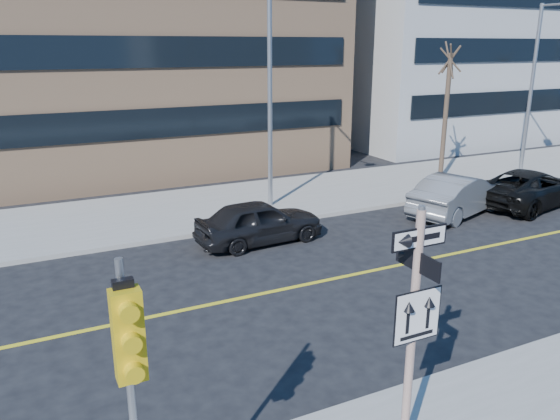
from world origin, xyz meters
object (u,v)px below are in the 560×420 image
sign_pole (413,324)px  street_tree_west (450,63)px  streetlight_a (273,88)px  streetlight_b (537,78)px  parked_car_b (458,195)px  traffic_signal (130,360)px  parked_car_c (530,188)px  parked_car_a (259,222)px

sign_pole → street_tree_west: 19.22m
streetlight_a → streetlight_b: bearing=0.0°
parked_car_b → street_tree_west: size_ratio=0.75×
traffic_signal → parked_car_c: 20.17m
streetlight_a → street_tree_west: 9.05m
streetlight_a → street_tree_west: bearing=3.5°
sign_pole → traffic_signal: sign_pole is taller
parked_car_b → streetlight_a: streetlight_a is taller
parked_car_a → streetlight_a: (1.97, 3.14, 4.03)m
parked_car_b → parked_car_c: (3.52, -0.34, -0.05)m
parked_car_b → streetlight_a: bearing=40.8°
parked_car_b → streetlight_b: streetlight_b is taller
traffic_signal → parked_car_b: 17.36m
parked_car_a → streetlight_b: size_ratio=0.53×
parked_car_b → streetlight_b: size_ratio=0.60×
streetlight_a → streetlight_b: size_ratio=1.00×
sign_pole → parked_car_c: 16.62m
traffic_signal → street_tree_west: bearing=39.4°
parked_car_c → streetlight_a: bearing=55.7°
parked_car_a → parked_car_b: 8.12m
parked_car_c → streetlight_a: streetlight_a is taller
traffic_signal → parked_car_b: traffic_signal is taller
street_tree_west → sign_pole: bearing=-133.3°
traffic_signal → streetlight_b: bearing=31.4°
traffic_signal → streetlight_a: bearing=59.2°
parked_car_a → parked_car_b: size_ratio=0.89×
street_tree_west → traffic_signal: bearing=-140.6°
parked_car_c → traffic_signal: bearing=106.2°
parked_car_b → streetlight_b: bearing=-84.2°
street_tree_west → streetlight_a: bearing=-176.5°
sign_pole → parked_car_a: 10.48m
sign_pole → parked_car_a: (2.03, 10.13, -1.71)m
street_tree_west → parked_car_b: bearing=-124.6°
street_tree_west → parked_car_a: bearing=-161.5°
sign_pole → parked_car_a: size_ratio=0.96×
parked_car_c → street_tree_west: (-0.65, 4.49, 4.78)m
sign_pole → streetlight_a: bearing=73.2°
sign_pole → parked_car_c: sign_pole is taller
streetlight_a → street_tree_west: size_ratio=1.26×
parked_car_c → parked_car_a: bearing=74.0°
traffic_signal → parked_car_b: bearing=34.8°
sign_pole → streetlight_b: size_ratio=0.51×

